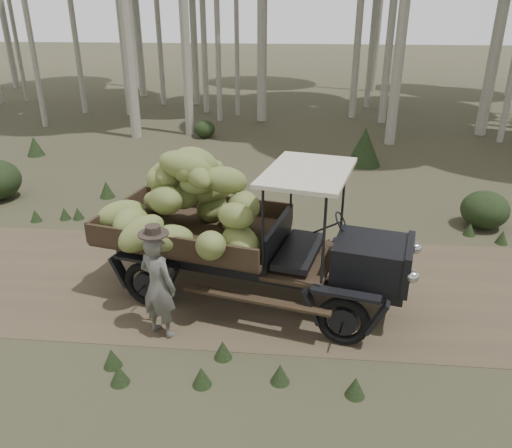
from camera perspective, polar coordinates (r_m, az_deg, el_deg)
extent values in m
plane|color=#473D2B|center=(9.31, 2.72, -7.04)|extent=(120.00, 120.00, 0.00)
cube|color=brown|center=(9.31, 2.72, -7.02)|extent=(70.00, 4.00, 0.01)
cube|color=black|center=(8.12, 12.80, -3.83)|extent=(1.29, 1.25, 0.60)
cube|color=black|center=(8.11, 16.98, -4.39)|extent=(0.35, 1.08, 0.67)
cube|color=black|center=(8.32, 2.48, -1.70)|extent=(0.43, 1.50, 0.60)
cube|color=#38281C|center=(8.86, -6.99, -0.97)|extent=(3.40, 2.59, 0.09)
cube|color=#38281C|center=(9.60, -4.58, 2.41)|extent=(2.97, 0.76, 0.35)
cube|color=#38281C|center=(8.00, -10.02, -2.48)|extent=(2.97, 0.76, 0.35)
cube|color=#38281C|center=(9.50, -15.35, 1.36)|extent=(0.51, 1.91, 0.35)
cube|color=beige|center=(7.76, 5.95, 5.93)|extent=(1.63, 2.08, 0.06)
cube|color=black|center=(9.00, 0.84, -3.28)|extent=(4.88, 1.24, 0.19)
cube|color=black|center=(8.31, -0.91, -5.74)|extent=(4.88, 1.24, 0.19)
torus|color=black|center=(9.22, 11.74, -4.95)|extent=(0.84, 0.33, 0.82)
torus|color=black|center=(7.74, 9.94, -10.88)|extent=(0.84, 0.33, 0.82)
torus|color=black|center=(10.07, -7.50, -2.05)|extent=(0.84, 0.33, 0.82)
torus|color=black|center=(8.74, -12.43, -6.74)|extent=(0.84, 0.33, 0.82)
sphere|color=beige|center=(8.52, 17.78, -2.66)|extent=(0.19, 0.19, 0.19)
sphere|color=beige|center=(7.65, 17.48, -5.77)|extent=(0.19, 0.19, 0.19)
ellipsoid|color=olive|center=(7.84, -1.77, -2.27)|extent=(0.95, 1.04, 0.69)
ellipsoid|color=olive|center=(8.57, -10.28, 2.75)|extent=(1.01, 1.08, 0.74)
ellipsoid|color=olive|center=(8.27, -3.50, 5.01)|extent=(0.92, 0.66, 0.60)
ellipsoid|color=olive|center=(8.31, -8.14, 6.63)|extent=(0.99, 0.55, 0.63)
ellipsoid|color=olive|center=(8.63, -14.04, -0.03)|extent=(0.75, 0.86, 0.58)
ellipsoid|color=olive|center=(8.83, -8.34, 3.42)|extent=(0.56, 0.88, 0.75)
ellipsoid|color=olive|center=(8.69, -6.03, 5.62)|extent=(0.97, 0.88, 0.65)
ellipsoid|color=olive|center=(8.29, -7.13, 6.11)|extent=(0.95, 0.95, 0.70)
ellipsoid|color=olive|center=(8.70, -2.21, 0.40)|extent=(0.87, 1.07, 0.68)
ellipsoid|color=olive|center=(8.93, -9.98, 3.70)|extent=(0.64, 0.97, 0.78)
ellipsoid|color=olive|center=(8.42, -6.38, 4.96)|extent=(0.88, 0.67, 0.59)
ellipsoid|color=olive|center=(8.40, -7.95, 6.39)|extent=(0.62, 0.77, 0.49)
ellipsoid|color=olive|center=(9.27, -5.02, 1.87)|extent=(0.70, 0.90, 0.56)
ellipsoid|color=olive|center=(8.30, -1.43, 1.99)|extent=(0.82, 1.03, 0.78)
ellipsoid|color=olive|center=(8.69, -9.37, 5.47)|extent=(0.64, 0.97, 0.55)
ellipsoid|color=olive|center=(8.56, -6.87, 6.95)|extent=(1.05, 0.80, 0.79)
ellipsoid|color=olive|center=(8.12, -9.64, -1.70)|extent=(0.77, 0.51, 0.50)
ellipsoid|color=olive|center=(8.89, -5.00, 3.99)|extent=(0.87, 0.80, 0.59)
ellipsoid|color=olive|center=(8.77, -10.18, 5.47)|extent=(0.89, 0.95, 0.56)
ellipsoid|color=olive|center=(8.54, -6.96, 6.75)|extent=(0.65, 0.90, 0.57)
ellipsoid|color=olive|center=(9.48, -11.32, 2.58)|extent=(0.91, 1.00, 0.63)
ellipsoid|color=olive|center=(9.05, -4.88, 4.01)|extent=(0.87, 0.98, 0.67)
ellipsoid|color=olive|center=(8.71, -9.83, 5.67)|extent=(0.96, 0.91, 0.69)
ellipsoid|color=olive|center=(8.52, -8.70, 6.86)|extent=(0.73, 0.85, 0.55)
ellipsoid|color=olive|center=(9.05, -15.23, 0.84)|extent=(1.11, 0.72, 0.78)
ellipsoid|color=olive|center=(7.72, -2.39, 0.94)|extent=(0.86, 0.82, 0.54)
ellipsoid|color=olive|center=(8.09, -12.99, -1.08)|extent=(1.06, 0.85, 0.82)
ellipsoid|color=olive|center=(7.58, -5.22, -2.47)|extent=(0.75, 0.99, 0.76)
imported|color=#585751|center=(7.76, -11.12, -6.98)|extent=(0.74, 0.63, 1.71)
cylinder|color=#312722|center=(7.36, -11.66, -1.10)|extent=(0.61, 0.61, 0.02)
cylinder|color=#312722|center=(7.34, -11.69, -0.69)|extent=(0.30, 0.30, 0.14)
cone|color=#233319|center=(13.06, -11.90, 3.69)|extent=(0.68, 0.68, 0.76)
cone|color=#233319|center=(18.76, -23.97, 8.13)|extent=(0.59, 0.59, 0.65)
cone|color=#233319|center=(16.43, 12.31, 8.64)|extent=(1.09, 1.09, 1.21)
ellipsoid|color=#233319|center=(12.62, 24.69, 1.50)|extent=(1.07, 1.07, 0.86)
cone|color=#233319|center=(13.95, -16.71, 3.82)|extent=(0.41, 0.41, 0.45)
ellipsoid|color=#233319|center=(19.71, -5.88, 10.75)|extent=(0.81, 0.81, 0.65)
cone|color=#233319|center=(12.31, -13.98, 1.07)|extent=(0.27, 0.27, 0.30)
cone|color=#233319|center=(11.17, 0.82, -0.59)|extent=(0.27, 0.27, 0.30)
cone|color=#233319|center=(7.35, -15.38, -16.23)|extent=(0.27, 0.27, 0.30)
cone|color=#233319|center=(12.16, 23.23, -0.53)|extent=(0.27, 0.27, 0.30)
cone|color=#233319|center=(12.77, -19.69, 1.18)|extent=(0.27, 0.27, 0.30)
cone|color=#233319|center=(7.54, -3.82, -14.10)|extent=(0.27, 0.27, 0.30)
cone|color=#233319|center=(7.05, 11.28, -17.76)|extent=(0.27, 0.27, 0.30)
cone|color=#233319|center=(12.00, -12.93, 0.57)|extent=(0.27, 0.27, 0.30)
cone|color=#233319|center=(7.66, -16.14, -14.47)|extent=(0.27, 0.27, 0.30)
cone|color=#233319|center=(7.13, 2.76, -16.67)|extent=(0.27, 0.27, 0.30)
cone|color=#233319|center=(12.25, -16.86, 0.61)|extent=(0.27, 0.27, 0.30)
cone|color=#233319|center=(12.86, -21.04, 1.14)|extent=(0.27, 0.27, 0.30)
cone|color=#233319|center=(13.00, -23.90, 0.90)|extent=(0.27, 0.27, 0.30)
cone|color=#233319|center=(12.04, 26.33, -1.35)|extent=(0.27, 0.27, 0.30)
cone|color=#233319|center=(7.12, -6.24, -16.90)|extent=(0.27, 0.27, 0.30)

